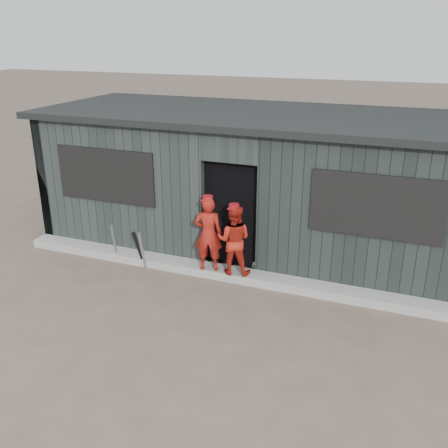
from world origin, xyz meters
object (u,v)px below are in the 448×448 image
at_px(bat_mid, 142,251).
at_px(player_red_left, 208,234).
at_px(player_red_right, 234,240).
at_px(dugout, 255,181).
at_px(player_grey_back, 263,240).
at_px(bat_left, 115,242).
at_px(bat_right, 139,249).

height_order(bat_mid, player_red_left, player_red_left).
relative_size(player_red_right, dugout, 0.15).
distance_m(bat_mid, player_grey_back, 2.16).
distance_m(bat_left, bat_right, 0.57).
bearing_deg(bat_mid, dugout, 53.00).
relative_size(player_red_left, player_red_right, 1.08).
relative_size(bat_left, player_red_left, 0.58).
relative_size(bat_right, player_grey_back, 0.65).
xyz_separation_m(bat_right, player_grey_back, (2.11, 0.71, 0.21)).
xyz_separation_m(bat_mid, dugout, (1.47, 1.95, 0.92)).
bearing_deg(bat_right, dugout, 50.79).
xyz_separation_m(bat_mid, player_red_left, (1.21, 0.17, 0.44)).
distance_m(player_red_right, player_grey_back, 0.67).
bearing_deg(player_red_right, player_red_left, -5.27).
xyz_separation_m(player_red_left, player_grey_back, (0.81, 0.58, -0.22)).
relative_size(bat_right, dugout, 0.09).
bearing_deg(bat_left, player_grey_back, 13.00).
height_order(bat_left, player_red_right, player_red_right).
relative_size(bat_left, bat_mid, 1.03).
bearing_deg(dugout, bat_right, -129.21).
xyz_separation_m(bat_mid, player_grey_back, (2.02, 0.75, 0.22)).
distance_m(player_grey_back, dugout, 1.50).
bearing_deg(bat_mid, player_grey_back, 20.28).
distance_m(player_red_right, dugout, 1.84).
xyz_separation_m(bat_left, bat_right, (0.56, -0.09, -0.01)).
bearing_deg(dugout, player_grey_back, -65.48).
bearing_deg(player_red_right, dugout, -93.16).
distance_m(bat_left, player_red_left, 1.92).
bearing_deg(bat_right, bat_mid, -20.62).
xyz_separation_m(player_red_left, player_red_right, (0.45, 0.03, -0.05)).
bearing_deg(player_red_left, player_grey_back, -159.59).
distance_m(player_red_left, player_grey_back, 1.02).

